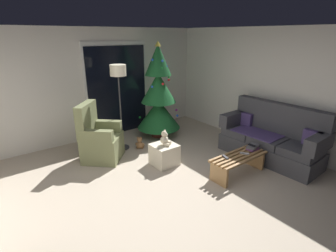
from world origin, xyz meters
name	(u,v)px	position (x,y,z in m)	size (l,w,h in m)	color
ground_plane	(175,195)	(0.00, 0.00, 0.00)	(7.00, 7.00, 0.00)	#B2A38E
wall_back	(91,85)	(0.00, 3.06, 1.25)	(5.72, 0.12, 2.50)	silver
wall_right	(286,92)	(2.86, 0.00, 1.25)	(0.12, 6.00, 2.50)	silver
patio_door_frame	(118,89)	(0.61, 2.99, 1.10)	(1.60, 0.02, 2.20)	silver
patio_door_glass	(118,91)	(0.61, 2.97, 1.05)	(1.50, 0.02, 2.10)	black
couch	(271,139)	(2.32, -0.13, 0.40)	(0.84, 1.96, 1.08)	#3D3D42
coffee_table	(238,162)	(1.27, -0.18, 0.25)	(1.10, 0.40, 0.37)	#9E7547
remote_silver	(245,153)	(1.40, -0.20, 0.38)	(0.04, 0.16, 0.02)	#ADADB2
remote_graphite	(225,157)	(1.02, -0.09, 0.38)	(0.04, 0.16, 0.02)	#333338
book_stack	(253,147)	(1.67, -0.17, 0.41)	(0.27, 0.20, 0.08)	#6B3D7A
cell_phone	(252,145)	(1.65, -0.16, 0.46)	(0.07, 0.14, 0.01)	black
christmas_tree	(158,97)	(1.24, 2.18, 0.97)	(1.02, 1.02, 2.21)	#4C1E19
armchair	(100,140)	(-0.39, 1.86, 0.40)	(0.97, 0.97, 1.13)	olive
floor_lamp	(119,79)	(0.20, 2.06, 1.51)	(0.32, 0.32, 1.78)	#2D2D30
ottoman	(164,155)	(0.47, 0.91, 0.20)	(0.44, 0.44, 0.40)	beige
teddy_bear_cream	(165,139)	(0.48, 0.90, 0.52)	(0.21, 0.22, 0.29)	beige
teddy_bear_chestnut_by_tree	(140,144)	(0.46, 1.79, 0.12)	(0.21, 0.21, 0.29)	brown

